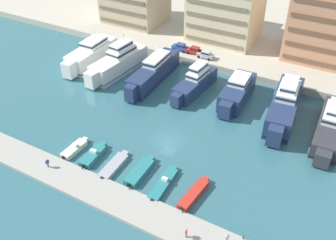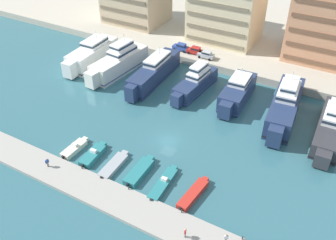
% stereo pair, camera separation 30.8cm
% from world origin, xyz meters
% --- Properties ---
extents(ground_plane, '(400.00, 400.00, 0.00)m').
position_xyz_m(ground_plane, '(0.00, 0.00, 0.00)').
color(ground_plane, '#336670').
extents(quay_promenade, '(180.00, 70.00, 1.78)m').
position_xyz_m(quay_promenade, '(0.00, 62.72, 0.89)').
color(quay_promenade, '#BCB29E').
rests_on(quay_promenade, ground).
extents(pier_dock, '(120.00, 5.58, 0.58)m').
position_xyz_m(pier_dock, '(0.00, -16.36, 0.29)').
color(pier_dock, '#A8A399').
rests_on(pier_dock, ground).
extents(yacht_white_far_left, '(5.31, 18.31, 7.51)m').
position_xyz_m(yacht_white_far_left, '(-30.97, 17.11, 2.42)').
color(yacht_white_far_left, white).
rests_on(yacht_white_far_left, ground).
extents(yacht_ivory_left, '(6.25, 19.40, 8.76)m').
position_xyz_m(yacht_ivory_left, '(-22.66, 16.74, 2.62)').
color(yacht_ivory_left, silver).
rests_on(yacht_ivory_left, ground).
extents(yacht_navy_mid_left, '(4.69, 20.89, 7.37)m').
position_xyz_m(yacht_navy_mid_left, '(-13.28, 17.13, 2.35)').
color(yacht_navy_mid_left, navy).
rests_on(yacht_navy_mid_left, ground).
extents(yacht_navy_center_left, '(4.87, 16.19, 7.76)m').
position_xyz_m(yacht_navy_center_left, '(-3.28, 17.86, 2.15)').
color(yacht_navy_center_left, navy).
rests_on(yacht_navy_center_left, ground).
extents(yacht_navy_center, '(5.19, 15.99, 6.81)m').
position_xyz_m(yacht_navy_center, '(5.96, 18.70, 2.10)').
color(yacht_navy_center, navy).
rests_on(yacht_navy_center, ground).
extents(yacht_navy_center_right, '(6.48, 21.49, 8.85)m').
position_xyz_m(yacht_navy_center_right, '(16.14, 17.92, 2.67)').
color(yacht_navy_center_right, navy).
rests_on(yacht_navy_center_right, ground).
extents(yacht_charcoal_mid_right, '(5.21, 20.16, 7.52)m').
position_xyz_m(yacht_charcoal_mid_right, '(25.25, 16.17, 2.08)').
color(yacht_charcoal_mid_right, '#333338').
rests_on(yacht_charcoal_mid_right, ground).
extents(motorboat_cream_far_left, '(1.91, 6.24, 1.38)m').
position_xyz_m(motorboat_cream_far_left, '(-13.10, -10.35, 0.47)').
color(motorboat_cream_far_left, beige).
rests_on(motorboat_cream_far_left, ground).
extents(motorboat_teal_left, '(2.48, 6.74, 1.52)m').
position_xyz_m(motorboat_teal_left, '(-9.11, -10.16, 0.51)').
color(motorboat_teal_left, teal).
rests_on(motorboat_teal_left, ground).
extents(motorboat_grey_mid_left, '(2.26, 7.51, 0.82)m').
position_xyz_m(motorboat_grey_mid_left, '(-4.57, -10.43, 0.37)').
color(motorboat_grey_mid_left, '#9EA3A8').
rests_on(motorboat_grey_mid_left, ground).
extents(motorboat_teal_center_left, '(2.33, 7.63, 0.97)m').
position_xyz_m(motorboat_teal_center_left, '(0.02, -9.58, 0.49)').
color(motorboat_teal_center_left, teal).
rests_on(motorboat_teal_center_left, ground).
extents(motorboat_teal_center, '(2.14, 8.47, 1.29)m').
position_xyz_m(motorboat_teal_center, '(4.75, -9.98, 0.40)').
color(motorboat_teal_center, teal).
rests_on(motorboat_teal_center, ground).
extents(motorboat_red_center_right, '(2.33, 7.86, 1.01)m').
position_xyz_m(motorboat_red_center_right, '(9.92, -9.71, 0.50)').
color(motorboat_red_center_right, red).
rests_on(motorboat_red_center_right, ground).
extents(car_blue_far_left, '(4.12, 1.96, 1.80)m').
position_xyz_m(car_blue_far_left, '(-13.61, 30.74, 2.76)').
color(car_blue_far_left, '#28428E').
rests_on(car_blue_far_left, quay_promenade).
extents(car_red_left, '(4.18, 2.09, 1.80)m').
position_xyz_m(car_red_left, '(-9.65, 30.74, 2.76)').
color(car_red_left, red).
rests_on(car_red_left, quay_promenade).
extents(car_silver_mid_left, '(4.12, 1.97, 1.80)m').
position_xyz_m(car_silver_mid_left, '(-6.34, 30.01, 2.76)').
color(car_silver_mid_left, '#B7BCC1').
rests_on(car_silver_mid_left, quay_promenade).
extents(apartment_block_left, '(17.31, 13.75, 18.19)m').
position_xyz_m(apartment_block_left, '(-6.97, 42.87, 9.94)').
color(apartment_block_left, beige).
rests_on(apartment_block_left, quay_promenade).
extents(apartment_block_mid_left, '(17.80, 14.21, 25.91)m').
position_xyz_m(apartment_block_mid_left, '(18.30, 44.11, 13.80)').
color(apartment_block_mid_left, tan).
rests_on(apartment_block_mid_left, quay_promenade).
extents(pedestrian_near_edge, '(0.55, 0.46, 1.70)m').
position_xyz_m(pedestrian_near_edge, '(17.54, -15.42, 1.59)').
color(pedestrian_near_edge, '#7A6B56').
rests_on(pedestrian_near_edge, pier_dock).
extents(pedestrian_mid_deck, '(0.34, 0.64, 1.70)m').
position_xyz_m(pedestrian_mid_deck, '(-13.75, -16.16, 1.59)').
color(pedestrian_mid_deck, '#7A6B56').
rests_on(pedestrian_mid_deck, pier_dock).
extents(pedestrian_far_side, '(0.37, 0.63, 1.70)m').
position_xyz_m(pedestrian_far_side, '(12.40, -17.30, 1.59)').
color(pedestrian_far_side, '#4C515B').
rests_on(pedestrian_far_side, pier_dock).
extents(bollard_west, '(0.20, 0.20, 0.61)m').
position_xyz_m(bollard_west, '(-8.51, -13.82, 0.91)').
color(bollard_west, '#2D2D33').
rests_on(bollard_west, pier_dock).
extents(bollard_west_mid, '(0.20, 0.20, 0.61)m').
position_xyz_m(bollard_west_mid, '(0.77, -13.82, 0.91)').
color(bollard_west_mid, '#2D2D33').
rests_on(bollard_west_mid, pier_dock).
extents(bollard_east_mid, '(0.20, 0.20, 0.61)m').
position_xyz_m(bollard_east_mid, '(10.04, -13.82, 0.91)').
color(bollard_east_mid, '#2D2D33').
rests_on(bollard_east_mid, pier_dock).
extents(bollard_east, '(0.20, 0.20, 0.61)m').
position_xyz_m(bollard_east, '(19.32, -13.82, 0.91)').
color(bollard_east, '#2D2D33').
rests_on(bollard_east, pier_dock).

